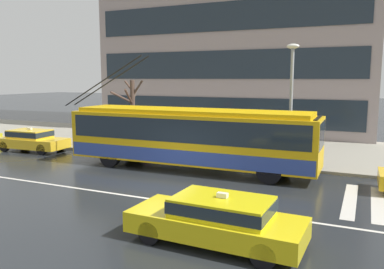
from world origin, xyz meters
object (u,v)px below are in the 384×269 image
at_px(taxi_queued_behind_bus, 32,139).
at_px(pedestrian_walking_past, 175,122).
at_px(pedestrian_waiting_by_pole, 217,138).
at_px(pedestrian_at_shelter, 155,120).
at_px(taxi_oncoming_near, 218,218).
at_px(bus_shelter, 216,121).
at_px(trolleybus, 190,136).
at_px(street_lamp, 291,92).
at_px(street_tree_bare, 132,108).
at_px(pedestrian_approaching_curb, 144,119).

height_order(taxi_queued_behind_bus, pedestrian_walking_past, pedestrian_walking_past).
bearing_deg(pedestrian_waiting_by_pole, pedestrian_at_shelter, 168.67).
distance_m(taxi_oncoming_near, pedestrian_waiting_by_pole, 11.13).
bearing_deg(bus_shelter, pedestrian_at_shelter, 178.14).
relative_size(trolleybus, taxi_queued_behind_bus, 3.02).
bearing_deg(pedestrian_walking_past, street_lamp, -6.79).
bearing_deg(bus_shelter, taxi_oncoming_near, -68.90).
bearing_deg(taxi_oncoming_near, pedestrian_at_shelter, 126.23).
bearing_deg(street_tree_bare, bus_shelter, -0.34).
relative_size(trolleybus, taxi_oncoming_near, 2.80).
distance_m(taxi_oncoming_near, taxi_queued_behind_bus, 16.68).
xyz_separation_m(taxi_queued_behind_bus, pedestrian_at_shelter, (6.49, 3.47, 1.10)).
xyz_separation_m(taxi_oncoming_near, pedestrian_at_shelter, (-8.26, 11.27, 1.10)).
relative_size(pedestrian_approaching_curb, street_lamp, 0.35).
relative_size(taxi_queued_behind_bus, pedestrian_waiting_by_pole, 2.59).
xyz_separation_m(taxi_queued_behind_bus, bus_shelter, (10.45, 3.34, 1.26)).
height_order(pedestrian_approaching_curb, street_tree_bare, street_tree_bare).
bearing_deg(pedestrian_waiting_by_pole, street_tree_bare, 172.56).
bearing_deg(pedestrian_approaching_curb, pedestrian_at_shelter, -11.82).
height_order(taxi_queued_behind_bus, pedestrian_at_shelter, pedestrian_at_shelter).
bearing_deg(street_tree_bare, taxi_oncoming_near, -48.65).
distance_m(trolleybus, bus_shelter, 3.75).
xyz_separation_m(pedestrian_approaching_curb, street_tree_bare, (-0.70, -0.28, 0.68)).
bearing_deg(taxi_queued_behind_bus, pedestrian_walking_past, 21.70).
bearing_deg(pedestrian_waiting_by_pole, trolleybus, -94.33).
distance_m(pedestrian_waiting_by_pole, street_tree_bare, 6.09).
bearing_deg(taxi_oncoming_near, taxi_queued_behind_bus, 152.14).
bearing_deg(street_tree_bare, trolleybus, -33.60).
distance_m(trolleybus, pedestrian_at_shelter, 5.63).
distance_m(bus_shelter, pedestrian_at_shelter, 3.97).
bearing_deg(street_tree_bare, pedestrian_at_shelter, 3.47).
relative_size(taxi_queued_behind_bus, bus_shelter, 1.07).
height_order(trolleybus, street_tree_bare, trolleybus).
relative_size(pedestrian_walking_past, street_tree_bare, 0.50).
xyz_separation_m(bus_shelter, pedestrian_at_shelter, (-3.96, 0.13, -0.15)).
bearing_deg(street_tree_bare, pedestrian_approaching_curb, 21.77).
height_order(bus_shelter, street_tree_bare, street_tree_bare).
xyz_separation_m(trolleybus, pedestrian_at_shelter, (-4.09, 3.86, 0.22)).
distance_m(trolleybus, taxi_queued_behind_bus, 10.62).
bearing_deg(bus_shelter, street_tree_bare, 179.66).
relative_size(bus_shelter, pedestrian_at_shelter, 1.98).
relative_size(taxi_oncoming_near, taxi_queued_behind_bus, 1.08).
bearing_deg(street_tree_bare, taxi_queued_behind_bus, -145.50).
bearing_deg(street_lamp, trolleybus, -146.23).
height_order(bus_shelter, pedestrian_waiting_by_pole, bus_shelter).
bearing_deg(street_lamp, pedestrian_walking_past, 173.21).
distance_m(taxi_queued_behind_bus, street_tree_bare, 6.22).
bearing_deg(bus_shelter, taxi_queued_behind_bus, -162.26).
height_order(trolleybus, pedestrian_walking_past, trolleybus).
bearing_deg(taxi_oncoming_near, street_tree_bare, 131.35).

